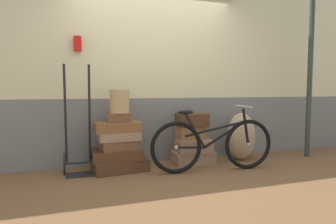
% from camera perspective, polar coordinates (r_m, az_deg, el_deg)
% --- Properties ---
extents(ground, '(9.67, 5.20, 0.06)m').
position_cam_1_polar(ground, '(3.87, 0.23, -12.66)').
color(ground, brown).
extents(station_building, '(7.67, 0.74, 2.92)m').
position_cam_1_polar(station_building, '(4.53, -3.16, 8.97)').
color(station_building, slate).
rests_on(station_building, ground).
extents(suitcase_0, '(0.77, 0.54, 0.16)m').
position_cam_1_polar(suitcase_0, '(4.09, -9.48, -10.17)').
color(suitcase_0, '#4C2D19').
rests_on(suitcase_0, ground).
extents(suitcase_1, '(0.66, 0.43, 0.13)m').
position_cam_1_polar(suitcase_1, '(4.03, -9.95, -8.20)').
color(suitcase_1, '#4C2D19').
rests_on(suitcase_1, suitcase_0).
extents(suitcase_2, '(0.53, 0.38, 0.13)m').
position_cam_1_polar(suitcase_2, '(4.02, -9.43, -6.33)').
color(suitcase_2, brown).
rests_on(suitcase_2, suitcase_1).
extents(suitcase_3, '(0.56, 0.39, 0.11)m').
position_cam_1_polar(suitcase_3, '(3.99, -9.68, -4.63)').
color(suitcase_3, '#937051').
rests_on(suitcase_3, suitcase_2).
extents(suitcase_4, '(0.61, 0.42, 0.13)m').
position_cam_1_polar(suitcase_4, '(3.99, -9.98, -2.85)').
color(suitcase_4, brown).
rests_on(suitcase_4, suitcase_3).
extents(suitcase_5, '(0.33, 0.23, 0.12)m').
position_cam_1_polar(suitcase_5, '(3.96, -9.69, -1.07)').
color(suitcase_5, brown).
rests_on(suitcase_5, suitcase_4).
extents(suitcase_6, '(0.60, 0.40, 0.19)m').
position_cam_1_polar(suitcase_6, '(4.38, 4.94, -8.94)').
color(suitcase_6, '#937051').
rests_on(suitcase_6, ground).
extents(suitcase_7, '(0.53, 0.40, 0.18)m').
position_cam_1_polar(suitcase_7, '(4.31, 5.03, -6.63)').
color(suitcase_7, '#937051').
rests_on(suitcase_7, suitcase_6).
extents(suitcase_8, '(0.42, 0.29, 0.20)m').
position_cam_1_polar(suitcase_8, '(4.30, 4.55, -4.07)').
color(suitcase_8, olive).
rests_on(suitcase_8, suitcase_7).
extents(suitcase_9, '(0.47, 0.34, 0.19)m').
position_cam_1_polar(suitcase_9, '(4.26, 4.70, -1.54)').
color(suitcase_9, '#4C2D19').
rests_on(suitcase_9, suitcase_8).
extents(wicker_basket, '(0.26, 0.26, 0.32)m').
position_cam_1_polar(wicker_basket, '(3.94, -9.53, 2.09)').
color(wicker_basket, tan).
rests_on(wicker_basket, suitcase_5).
extents(luggage_trolley, '(0.38, 0.36, 1.43)m').
position_cam_1_polar(luggage_trolley, '(4.01, -17.25, -6.61)').
color(luggage_trolley, black).
rests_on(luggage_trolley, ground).
extents(burlap_sack, '(0.45, 0.39, 0.75)m').
position_cam_1_polar(burlap_sack, '(4.71, 14.20, -4.68)').
color(burlap_sack, tan).
rests_on(burlap_sack, ground).
extents(bicycle, '(1.73, 0.46, 0.89)m').
position_cam_1_polar(bicycle, '(3.98, 8.85, -6.34)').
color(bicycle, black).
rests_on(bicycle, ground).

